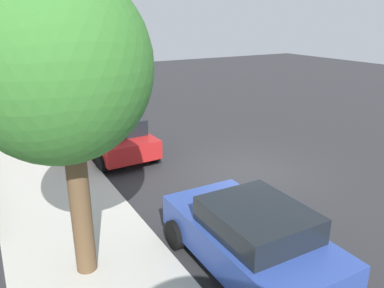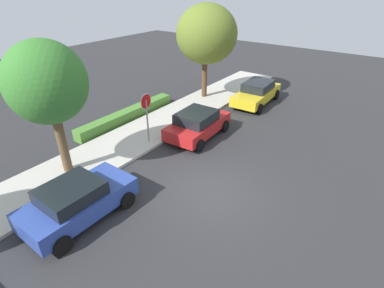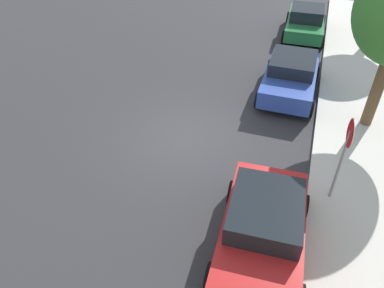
{
  "view_description": "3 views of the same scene",
  "coord_description": "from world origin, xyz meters",
  "px_view_note": "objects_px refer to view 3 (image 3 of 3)",
  "views": [
    {
      "loc": [
        -8.86,
        7.07,
        4.78
      ],
      "look_at": [
        1.15,
        1.36,
        0.83
      ],
      "focal_mm": 35.0,
      "sensor_mm": 36.0,
      "label": 1
    },
    {
      "loc": [
        -8.19,
        -4.99,
        7.51
      ],
      "look_at": [
        0.6,
        1.42,
        1.44
      ],
      "focal_mm": 28.0,
      "sensor_mm": 36.0,
      "label": 2
    },
    {
      "loc": [
        9.4,
        3.34,
        7.77
      ],
      "look_at": [
        1.43,
        0.76,
        0.98
      ],
      "focal_mm": 35.0,
      "sensor_mm": 36.0,
      "label": 3
    }
  ],
  "objects_px": {
    "parked_car_blue": "(291,76)",
    "parked_car_green": "(305,21)",
    "parked_car_red": "(263,226)",
    "stop_sign": "(345,148)"
  },
  "relations": [
    {
      "from": "parked_car_blue",
      "to": "parked_car_green",
      "type": "bearing_deg",
      "value": 179.29
    },
    {
      "from": "parked_car_red",
      "to": "parked_car_green",
      "type": "bearing_deg",
      "value": -179.41
    },
    {
      "from": "parked_car_green",
      "to": "stop_sign",
      "type": "bearing_deg",
      "value": 8.46
    },
    {
      "from": "parked_car_red",
      "to": "parked_car_green",
      "type": "relative_size",
      "value": 0.98
    },
    {
      "from": "stop_sign",
      "to": "parked_car_green",
      "type": "relative_size",
      "value": 0.67
    },
    {
      "from": "parked_car_blue",
      "to": "parked_car_green",
      "type": "height_order",
      "value": "parked_car_green"
    },
    {
      "from": "parked_car_red",
      "to": "parked_car_blue",
      "type": "relative_size",
      "value": 1.01
    },
    {
      "from": "parked_car_red",
      "to": "parked_car_blue",
      "type": "distance_m",
      "value": 7.54
    },
    {
      "from": "stop_sign",
      "to": "parked_car_red",
      "type": "height_order",
      "value": "stop_sign"
    },
    {
      "from": "stop_sign",
      "to": "parked_car_blue",
      "type": "distance_m",
      "value": 5.81
    }
  ]
}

